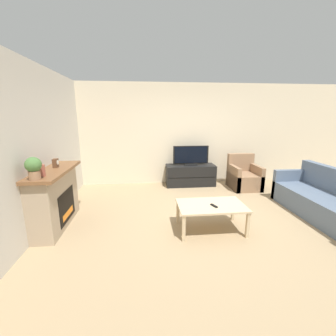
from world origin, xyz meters
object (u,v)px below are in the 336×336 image
(mantel_vase_left, at_px, (40,170))
(mantel_clock, at_px, (56,163))
(tv_stand, at_px, (190,175))
(tv, at_px, (191,156))
(fireplace, at_px, (55,198))
(potted_plant, at_px, (34,167))
(remote, at_px, (214,206))
(armchair, at_px, (244,177))
(couch, at_px, (330,204))
(coffee_table, at_px, (211,207))

(mantel_vase_left, distance_m, mantel_clock, 0.57)
(tv_stand, height_order, tv, tv)
(tv_stand, bearing_deg, fireplace, -143.25)
(potted_plant, bearing_deg, remote, 2.65)
(tv_stand, bearing_deg, tv, -90.00)
(mantel_vase_left, distance_m, tv, 3.69)
(remote, bearing_deg, mantel_clock, 145.44)
(armchair, height_order, remote, armchair)
(potted_plant, xyz_separation_m, tv_stand, (2.73, 2.65, -0.90))
(tv, bearing_deg, fireplace, -143.28)
(mantel_clock, xyz_separation_m, tv, (2.73, 1.90, -0.28))
(mantel_vase_left, relative_size, mantel_clock, 1.44)
(tv_stand, bearing_deg, potted_plant, -135.76)
(potted_plant, xyz_separation_m, remote, (2.59, 0.12, -0.73))
(tv_stand, distance_m, couch, 3.12)
(fireplace, distance_m, tv_stand, 3.43)
(remote, bearing_deg, armchair, 34.60)
(mantel_vase_left, xyz_separation_m, coffee_table, (2.57, 0.02, -0.70))
(mantel_clock, height_order, potted_plant, potted_plant)
(mantel_clock, distance_m, potted_plant, 0.76)
(coffee_table, distance_m, remote, 0.10)
(coffee_table, bearing_deg, potted_plant, -175.68)
(armchair, bearing_deg, mantel_clock, -159.58)
(remote, bearing_deg, mantel_vase_left, 157.78)
(mantel_clock, height_order, tv_stand, mantel_clock)
(tv_stand, relative_size, tv, 1.38)
(remote, bearing_deg, tv, 66.09)
(mantel_clock, relative_size, tv, 0.16)
(remote, bearing_deg, couch, -14.78)
(mantel_vase_left, xyz_separation_m, couch, (4.84, 0.18, -0.80))
(potted_plant, xyz_separation_m, coffee_table, (2.57, 0.19, -0.79))
(fireplace, distance_m, mantel_clock, 0.59)
(tv, bearing_deg, couch, -47.24)
(fireplace, xyz_separation_m, armchair, (4.08, 1.66, -0.23))
(couch, bearing_deg, mantel_vase_left, -177.82)
(mantel_clock, distance_m, armchair, 4.41)
(fireplace, bearing_deg, tv_stand, 36.75)
(potted_plant, distance_m, remote, 2.70)
(remote, bearing_deg, tv_stand, 66.09)
(armchair, bearing_deg, remote, -124.47)
(mantel_vase_left, relative_size, tv_stand, 0.16)
(mantel_clock, xyz_separation_m, tv_stand, (2.73, 1.91, -0.80))
(fireplace, distance_m, armchair, 4.41)
(mantel_vase_left, distance_m, tv_stand, 3.77)
(couch, bearing_deg, tv, 132.76)
(potted_plant, xyz_separation_m, tv, (2.73, 2.65, -0.38))
(mantel_vase_left, bearing_deg, tv, 42.22)
(mantel_vase_left, relative_size, armchair, 0.25)
(tv_stand, relative_size, remote, 8.48)
(coffee_table, height_order, couch, couch)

